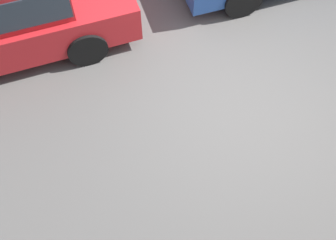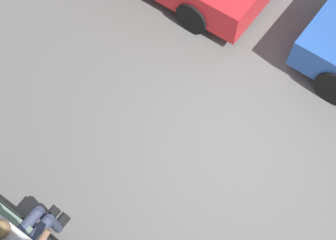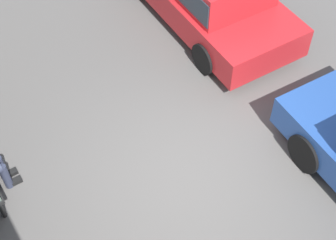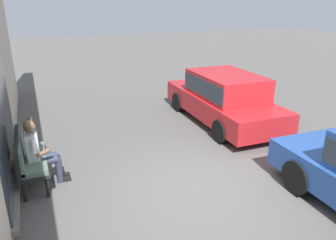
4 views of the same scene
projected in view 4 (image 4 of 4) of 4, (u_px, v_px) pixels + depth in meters
The scene contains 4 objects.
ground_plane at pixel (196, 191), 6.25m from camera, with size 60.00×60.00×0.00m, color #565451.
bench at pixel (27, 156), 6.33m from camera, with size 1.46×0.55×1.01m.
person_on_phone at pixel (39, 151), 6.28m from camera, with size 0.73×0.74×1.34m.
parked_car_mid at pixel (224, 96), 9.51m from camera, with size 4.46×1.93×1.47m.
Camera 4 is at (-4.76, 2.60, 3.43)m, focal length 35.00 mm.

